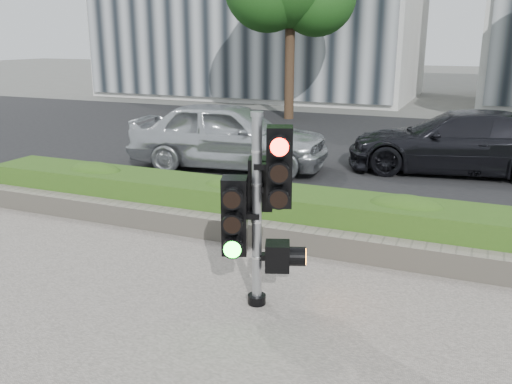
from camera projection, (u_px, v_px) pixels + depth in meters
ground at (237, 308)px, 6.25m from camera, size 120.00×120.00×0.00m
road at (387, 149)px, 15.11m from camera, size 60.00×13.00×0.02m
curb at (316, 221)px, 9.02m from camera, size 60.00×0.25×0.12m
stone_wall at (292, 238)px, 7.88m from camera, size 12.00×0.32×0.34m
hedge at (306, 214)px, 8.41m from camera, size 12.00×1.00×0.68m
traffic_signal at (260, 201)px, 6.00m from camera, size 0.81×0.71×2.23m
car_silver at (229, 135)px, 12.68m from camera, size 4.86×2.48×1.59m
car_dark at (458, 142)px, 12.30m from camera, size 5.11×2.59×1.42m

